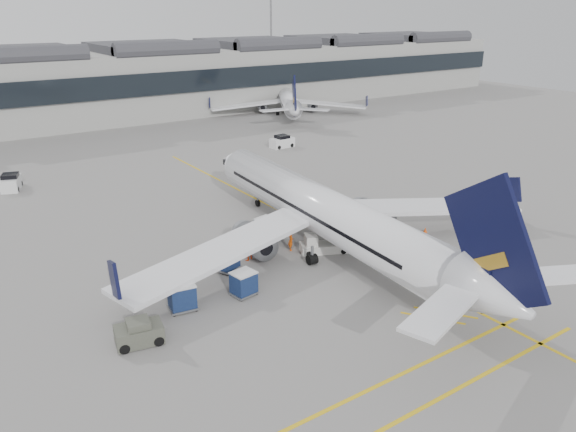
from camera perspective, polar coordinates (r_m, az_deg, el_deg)
ground at (r=37.33m, az=-1.02°, el=-8.91°), size 220.00×220.00×0.00m
terminal at (r=101.44m, az=-24.57°, el=11.81°), size 200.00×20.45×12.40m
apron_markings at (r=49.94m, az=2.23°, el=-1.04°), size 0.25×60.00×0.01m
airliner_main at (r=44.21m, az=3.97°, el=0.25°), size 35.74×39.17×10.41m
airliner_far at (r=103.65m, az=-0.01°, el=11.69°), size 25.46×28.08×8.33m
belt_loader at (r=44.70m, az=3.58°, el=-2.97°), size 4.71×3.08×1.88m
baggage_cart_a at (r=38.07m, az=-4.53°, el=-6.79°), size 1.82×1.58×1.71m
baggage_cart_b at (r=47.13m, az=-2.30°, el=-1.17°), size 1.95×1.73×1.75m
baggage_cart_c at (r=41.62m, az=-6.19°, el=-4.36°), size 2.02×1.87×1.71m
baggage_cart_d at (r=36.82m, az=-10.72°, el=-8.00°), size 1.93×1.67×1.83m
ramp_agent_a at (r=44.75m, az=0.29°, el=-2.51°), size 0.65×0.73×1.68m
ramp_agent_b at (r=43.18m, az=-4.14°, el=-3.46°), size 0.93×0.80×1.67m
pushback_tug at (r=34.15m, az=-14.90°, el=-11.42°), size 2.92×2.08×1.50m
safety_cone_nose at (r=59.41m, az=-1.47°, el=2.80°), size 0.38×0.38×0.53m
safety_cone_engine at (r=49.87m, az=13.78°, el=-1.39°), size 0.35×0.35×0.48m
service_van_mid at (r=66.67m, az=-26.31°, el=3.07°), size 2.69×3.73×1.73m
service_van_right at (r=78.30m, az=-0.61°, el=7.54°), size 3.42×1.87×1.71m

